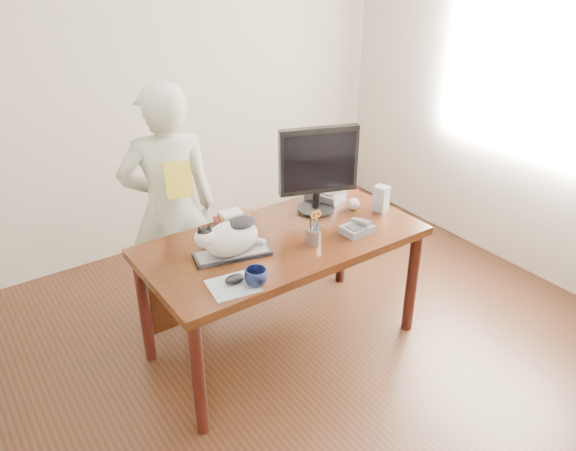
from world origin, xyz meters
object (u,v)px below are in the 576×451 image
(coffee_mug, at_px, (256,277))
(speaker, at_px, (381,199))
(book_stack, at_px, (233,218))
(pen_cup, at_px, (314,235))
(mouse, at_px, (235,279))
(baseball, at_px, (354,204))
(calculator, at_px, (325,195))
(phone, at_px, (357,228))
(cat, at_px, (229,237))
(keyboard, at_px, (232,254))
(desk, at_px, (276,254))
(monitor, at_px, (318,166))
(person, at_px, (170,210))

(coffee_mug, height_order, speaker, speaker)
(book_stack, bearing_deg, coffee_mug, -99.38)
(book_stack, bearing_deg, speaker, -13.15)
(pen_cup, height_order, mouse, pen_cup)
(baseball, height_order, calculator, baseball)
(speaker, height_order, book_stack, speaker)
(mouse, relative_size, phone, 0.64)
(cat, height_order, pen_cup, cat)
(keyboard, xyz_separation_m, pen_cup, (0.44, -0.14, 0.04))
(cat, relative_size, pen_cup, 1.99)
(pen_cup, distance_m, phone, 0.29)
(mouse, distance_m, calculator, 1.09)
(desk, height_order, keyboard, keyboard)
(monitor, bearing_deg, coffee_mug, -127.47)
(book_stack, bearing_deg, baseball, -9.86)
(speaker, bearing_deg, mouse, 174.19)
(pen_cup, bearing_deg, coffee_mug, -160.92)
(cat, bearing_deg, mouse, -101.64)
(mouse, height_order, calculator, calculator)
(pen_cup, xyz_separation_m, book_stack, (-0.24, 0.47, -0.02))
(mouse, relative_size, speaker, 0.71)
(baseball, relative_size, book_stack, 0.34)
(keyboard, distance_m, baseball, 0.91)
(coffee_mug, relative_size, book_stack, 0.52)
(keyboard, relative_size, cat, 1.07)
(cat, relative_size, person, 0.25)
(desk, bearing_deg, calculator, 19.62)
(pen_cup, bearing_deg, baseball, 23.55)
(keyboard, height_order, book_stack, book_stack)
(desk, xyz_separation_m, pen_cup, (0.10, -0.23, 0.20))
(keyboard, height_order, speaker, speaker)
(cat, relative_size, speaker, 2.48)
(monitor, xyz_separation_m, calculator, (0.15, 0.11, -0.27))
(cat, bearing_deg, person, 108.61)
(desk, bearing_deg, keyboard, -165.21)
(desk, height_order, person, person)
(desk, xyz_separation_m, monitor, (0.36, 0.08, 0.45))
(coffee_mug, distance_m, calculator, 1.06)
(mouse, xyz_separation_m, book_stack, (0.32, 0.57, 0.01))
(speaker, xyz_separation_m, calculator, (-0.18, 0.32, -0.05))
(keyboard, xyz_separation_m, cat, (-0.01, 0.00, 0.11))
(pen_cup, relative_size, phone, 1.13)
(mouse, relative_size, book_stack, 0.52)
(monitor, height_order, phone, monitor)
(person, bearing_deg, baseball, 165.75)
(book_stack, bearing_deg, person, 142.75)
(pen_cup, relative_size, mouse, 1.75)
(phone, xyz_separation_m, person, (-0.80, 0.81, 0.01))
(monitor, height_order, person, person)
(desk, relative_size, book_stack, 7.25)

